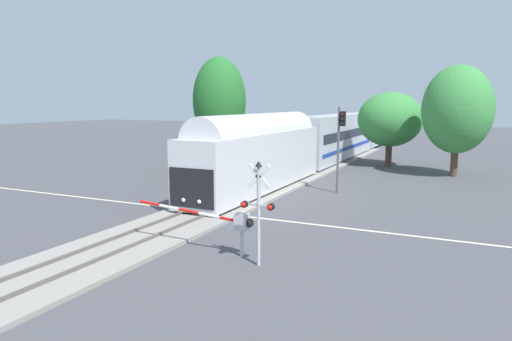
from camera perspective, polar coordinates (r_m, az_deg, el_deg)
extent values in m
plane|color=#47474C|center=(26.75, -5.85, -5.12)|extent=(220.00, 220.00, 0.00)
cube|color=beige|center=(26.75, -5.85, -5.11)|extent=(44.00, 0.20, 0.01)
cube|color=gray|center=(26.73, -5.85, -4.93)|extent=(4.40, 80.00, 0.18)
cube|color=#56514C|center=(27.07, -7.16, -4.44)|extent=(0.10, 80.00, 0.14)
cube|color=#56514C|center=(26.34, -4.51, -4.76)|extent=(0.10, 80.00, 0.14)
cube|color=silver|center=(32.17, 0.27, 1.32)|extent=(3.00, 16.82, 3.90)
cube|color=black|center=(24.97, -7.96, -2.18)|extent=(2.76, 0.08, 2.15)
cylinder|color=silver|center=(32.00, 0.27, 4.57)|extent=(2.76, 15.14, 2.76)
sphere|color=#F4F2CC|center=(25.37, -8.89, -3.61)|extent=(0.24, 0.24, 0.24)
sphere|color=#F4F2CC|center=(24.83, -6.98, -3.83)|extent=(0.24, 0.24, 0.24)
cube|color=#B7BCC6|center=(50.88, 9.87, 4.19)|extent=(3.00, 21.36, 4.60)
cube|color=black|center=(50.48, 11.54, 4.45)|extent=(0.04, 19.22, 0.90)
cube|color=#193899|center=(50.59, 11.50, 2.81)|extent=(0.04, 19.65, 0.36)
cube|color=#B7BCC6|center=(72.54, 14.61, 5.26)|extent=(3.00, 21.36, 4.60)
cube|color=black|center=(72.26, 15.80, 5.44)|extent=(0.04, 19.22, 0.90)
cube|color=#193899|center=(72.34, 15.76, 4.29)|extent=(0.04, 19.65, 0.36)
cylinder|color=#B7B7BC|center=(19.03, -1.75, -8.97)|extent=(0.14, 0.14, 1.10)
cube|color=#B7B7BC|center=(18.78, -1.76, -6.35)|extent=(0.56, 0.40, 0.70)
sphere|color=black|center=(18.63, -0.79, -6.47)|extent=(0.36, 0.36, 0.36)
cylinder|color=red|center=(19.00, -3.12, -6.07)|extent=(1.02, 0.12, 0.19)
cylinder|color=white|center=(19.47, -5.75, -5.52)|extent=(1.02, 0.12, 0.19)
cylinder|color=red|center=(19.98, -8.25, -4.98)|extent=(1.02, 0.12, 0.19)
cylinder|color=white|center=(20.53, -10.61, -4.47)|extent=(1.02, 0.12, 0.19)
cylinder|color=red|center=(21.11, -12.84, -3.97)|extent=(1.02, 0.12, 0.19)
sphere|color=red|center=(21.41, -13.91, -3.73)|extent=(0.14, 0.14, 0.14)
cylinder|color=#B2B2B7|center=(17.67, 0.32, -5.73)|extent=(0.14, 0.14, 3.83)
cube|color=white|center=(17.33, 0.30, -0.71)|extent=(0.98, 0.05, 0.98)
cube|color=white|center=(17.33, 0.30, -0.71)|extent=(0.98, 0.05, 0.98)
cube|color=#B2B2B7|center=(17.56, 0.32, -4.28)|extent=(1.10, 0.08, 0.08)
cylinder|color=black|center=(17.71, -1.43, -4.17)|extent=(0.26, 0.18, 0.26)
cylinder|color=black|center=(17.25, 1.84, -4.51)|extent=(0.26, 0.18, 0.26)
sphere|color=red|center=(17.62, -1.58, -4.23)|extent=(0.20, 0.20, 0.20)
sphere|color=red|center=(17.16, 1.71, -4.58)|extent=(0.20, 0.20, 0.20)
cone|color=black|center=(17.28, 0.33, 0.83)|extent=(0.28, 0.28, 0.22)
cylinder|color=#4C4C51|center=(32.31, 10.07, 2.46)|extent=(0.16, 0.16, 5.94)
cube|color=black|center=(32.09, 10.66, 6.29)|extent=(0.34, 0.26, 1.00)
sphere|color=red|center=(31.93, 10.61, 6.86)|extent=(0.20, 0.20, 0.20)
cylinder|color=black|center=(31.91, 10.59, 6.86)|extent=(0.24, 0.10, 0.24)
sphere|color=#262626|center=(31.94, 10.59, 6.28)|extent=(0.20, 0.20, 0.20)
cylinder|color=black|center=(31.91, 10.58, 6.28)|extent=(0.24, 0.10, 0.24)
sphere|color=#262626|center=(31.96, 10.57, 5.71)|extent=(0.20, 0.20, 0.20)
cylinder|color=black|center=(31.93, 10.56, 5.71)|extent=(0.24, 0.10, 0.24)
cylinder|color=#4C3828|center=(47.44, 16.01, 2.10)|extent=(0.61, 0.61, 2.61)
ellipsoid|color=#38843D|center=(47.21, 16.17, 6.07)|extent=(6.21, 6.21, 5.31)
cylinder|color=#4C3828|center=(42.62, 23.22, 1.26)|extent=(0.59, 0.59, 2.89)
ellipsoid|color=#38843D|center=(42.35, 23.55, 6.91)|extent=(5.73, 5.73, 7.37)
cylinder|color=#4C3828|center=(45.27, -4.46, 2.51)|extent=(0.50, 0.50, 3.24)
ellipsoid|color=#236628|center=(45.03, -4.53, 8.54)|extent=(5.09, 5.09, 8.35)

